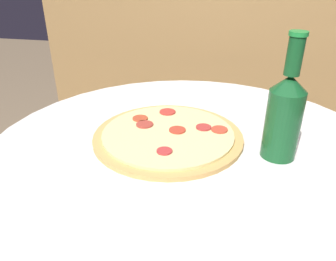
# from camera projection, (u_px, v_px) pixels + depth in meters

# --- Properties ---
(table) EXTENTS (0.91, 0.91, 0.72)m
(table) POSITION_uv_depth(u_px,v_px,m) (187.00, 202.00, 0.80)
(table) COLOR silver
(table) RESTS_ON ground_plane
(fence_panel) EXTENTS (1.59, 0.04, 1.51)m
(fence_panel) POSITION_uv_depth(u_px,v_px,m) (217.00, 48.00, 1.43)
(fence_panel) COLOR olive
(fence_panel) RESTS_ON ground_plane
(pizza) EXTENTS (0.35, 0.35, 0.02)m
(pizza) POSITION_uv_depth(u_px,v_px,m) (168.00, 135.00, 0.76)
(pizza) COLOR tan
(pizza) RESTS_ON table
(beer_bottle) EXTENTS (0.07, 0.07, 0.26)m
(beer_bottle) POSITION_uv_depth(u_px,v_px,m) (284.00, 113.00, 0.65)
(beer_bottle) COLOR #144C23
(beer_bottle) RESTS_ON table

